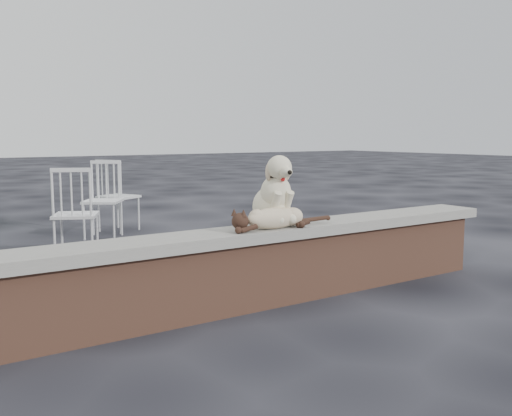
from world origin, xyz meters
TOP-DOWN VIEW (x-y plane):
  - ground at (0.00, 0.00)m, footprint 60.00×60.00m
  - brick_wall at (0.00, 0.00)m, footprint 6.00×0.30m
  - capstone at (0.00, 0.00)m, footprint 6.20×0.40m
  - dog at (0.94, 0.07)m, footprint 0.40×0.50m
  - cat at (0.86, -0.08)m, footprint 1.06×0.34m
  - chair_c at (0.15, 2.37)m, footprint 0.75×0.75m
  - chair_d at (0.79, 3.41)m, footprint 0.78×0.78m
  - chair_e at (1.14, 3.79)m, footprint 0.76×0.76m

SIDE VIEW (x-z plane):
  - ground at x=0.00m, z-range 0.00..0.00m
  - brick_wall at x=0.00m, z-range 0.00..0.50m
  - chair_c at x=0.15m, z-range 0.00..0.94m
  - chair_d at x=0.79m, z-range 0.00..0.94m
  - chair_e at x=1.14m, z-range 0.00..0.94m
  - capstone at x=0.00m, z-range 0.50..0.58m
  - cat at x=0.86m, z-range 0.58..0.76m
  - dog at x=0.94m, z-range 0.58..1.12m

